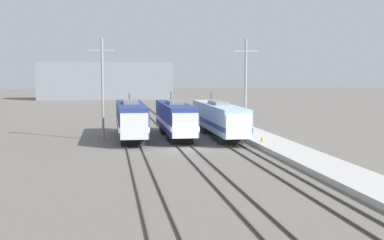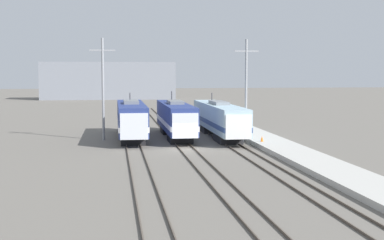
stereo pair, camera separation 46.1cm
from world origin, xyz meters
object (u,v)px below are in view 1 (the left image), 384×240
Objects in this scene: locomotive_far_left at (131,120)px; catenary_tower_left at (103,86)px; catenary_tower_right at (246,86)px; locomotive_far_right at (219,119)px; traffic_cone at (262,139)px; locomotive_center at (175,119)px.

locomotive_far_left is 4.85m from catenary_tower_left.
locomotive_far_left is 13.57m from catenary_tower_right.
catenary_tower_right reaches higher than locomotive_far_left.
catenary_tower_right is at bearing 0.00° from catenary_tower_left.
locomotive_far_right is 4.86m from catenary_tower_right.
locomotive_far_right is 1.79× the size of catenary_tower_left.
traffic_cone is at bearing -29.24° from locomotive_far_left.
locomotive_far_left is 29.14× the size of traffic_cone.
locomotive_far_right is 34.66× the size of traffic_cone.
locomotive_far_left is 0.84× the size of locomotive_far_right.
catenary_tower_right reaches higher than locomotive_center.
locomotive_center reaches higher than locomotive_far_left.
locomotive_center is 29.92× the size of traffic_cone.
catenary_tower_left is (-8.15, -0.97, 3.76)m from locomotive_center.
catenary_tower_right reaches higher than locomotive_far_right.
locomotive_center is 1.54× the size of catenary_tower_right.
locomotive_far_right is (5.07, -0.10, -0.05)m from locomotive_center.
catenary_tower_right is 8.60m from traffic_cone.
locomotive_center is at bearing 5.53° from locomotive_far_left.
catenary_tower_right is at bearing -6.93° from locomotive_center.
locomotive_center is at bearing 173.07° from catenary_tower_right.
catenary_tower_right is (13.04, -0.48, 3.72)m from locomotive_far_left.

